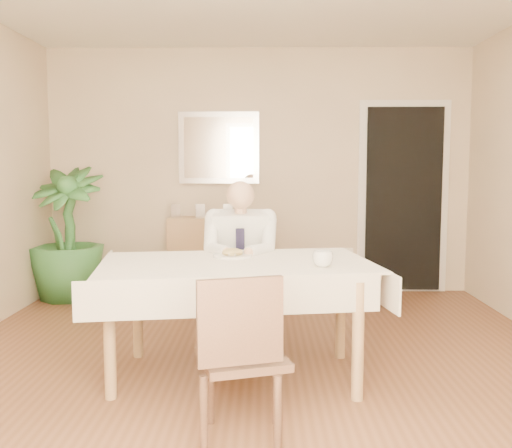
{
  "coord_description": "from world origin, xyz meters",
  "views": [
    {
      "loc": [
        0.05,
        -3.65,
        1.36
      ],
      "look_at": [
        0.0,
        0.35,
        0.95
      ],
      "focal_mm": 40.0,
      "sensor_mm": 36.0,
      "label": 1
    }
  ],
  "objects_px": {
    "chair_near": "(241,351)",
    "coffee_mug": "(323,259)",
    "seated_man": "(240,256)",
    "sideboard": "(218,256)",
    "chair_far": "(242,277)",
    "dining_table": "(236,275)",
    "potted_palm": "(66,233)"
  },
  "relations": [
    {
      "from": "dining_table",
      "to": "chair_near",
      "type": "distance_m",
      "value": 0.95
    },
    {
      "from": "chair_near",
      "to": "coffee_mug",
      "type": "bearing_deg",
      "value": 41.08
    },
    {
      "from": "sideboard",
      "to": "chair_near",
      "type": "bearing_deg",
      "value": -79.3
    },
    {
      "from": "sideboard",
      "to": "potted_palm",
      "type": "xyz_separation_m",
      "value": [
        -1.52,
        -0.26,
        0.27
      ]
    },
    {
      "from": "chair_near",
      "to": "potted_palm",
      "type": "xyz_separation_m",
      "value": [
        -1.9,
        3.06,
        0.2
      ]
    },
    {
      "from": "coffee_mug",
      "to": "potted_palm",
      "type": "relative_size",
      "value": 0.09
    },
    {
      "from": "chair_near",
      "to": "seated_man",
      "type": "distance_m",
      "value": 1.54
    },
    {
      "from": "chair_near",
      "to": "coffee_mug",
      "type": "distance_m",
      "value": 0.93
    },
    {
      "from": "seated_man",
      "to": "chair_far",
      "type": "bearing_deg",
      "value": 90.0
    },
    {
      "from": "chair_near",
      "to": "sideboard",
      "type": "bearing_deg",
      "value": 79.33
    },
    {
      "from": "dining_table",
      "to": "coffee_mug",
      "type": "relative_size",
      "value": 15.33
    },
    {
      "from": "chair_near",
      "to": "sideboard",
      "type": "xyz_separation_m",
      "value": [
        -0.37,
        3.32,
        -0.07
      ]
    },
    {
      "from": "chair_near",
      "to": "potted_palm",
      "type": "bearing_deg",
      "value": 104.67
    },
    {
      "from": "potted_palm",
      "to": "chair_far",
      "type": "bearing_deg",
      "value": -34.52
    },
    {
      "from": "dining_table",
      "to": "chair_far",
      "type": "xyz_separation_m",
      "value": [
        -0.0,
        0.88,
        -0.19
      ]
    },
    {
      "from": "dining_table",
      "to": "chair_near",
      "type": "xyz_separation_m",
      "value": [
        0.07,
        -0.93,
        -0.19
      ]
    },
    {
      "from": "chair_far",
      "to": "coffee_mug",
      "type": "relative_size",
      "value": 6.99
    },
    {
      "from": "chair_far",
      "to": "sideboard",
      "type": "bearing_deg",
      "value": 104.38
    },
    {
      "from": "chair_near",
      "to": "potted_palm",
      "type": "height_order",
      "value": "potted_palm"
    },
    {
      "from": "chair_far",
      "to": "seated_man",
      "type": "relative_size",
      "value": 0.68
    },
    {
      "from": "chair_far",
      "to": "coffee_mug",
      "type": "distance_m",
      "value": 1.23
    },
    {
      "from": "chair_near",
      "to": "coffee_mug",
      "type": "xyz_separation_m",
      "value": [
        0.46,
        0.74,
        0.32
      ]
    },
    {
      "from": "sideboard",
      "to": "potted_palm",
      "type": "distance_m",
      "value": 1.57
    },
    {
      "from": "chair_near",
      "to": "sideboard",
      "type": "relative_size",
      "value": 0.84
    },
    {
      "from": "coffee_mug",
      "to": "sideboard",
      "type": "relative_size",
      "value": 0.12
    },
    {
      "from": "dining_table",
      "to": "coffee_mug",
      "type": "bearing_deg",
      "value": -28.1
    },
    {
      "from": "dining_table",
      "to": "coffee_mug",
      "type": "xyz_separation_m",
      "value": [
        0.53,
        -0.19,
        0.13
      ]
    },
    {
      "from": "dining_table",
      "to": "seated_man",
      "type": "distance_m",
      "value": 0.59
    },
    {
      "from": "dining_table",
      "to": "potted_palm",
      "type": "distance_m",
      "value": 2.81
    },
    {
      "from": "dining_table",
      "to": "chair_near",
      "type": "height_order",
      "value": "chair_near"
    },
    {
      "from": "chair_near",
      "to": "seated_man",
      "type": "xyz_separation_m",
      "value": [
        -0.07,
        1.52,
        0.21
      ]
    },
    {
      "from": "chair_near",
      "to": "seated_man",
      "type": "relative_size",
      "value": 0.69
    }
  ]
}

